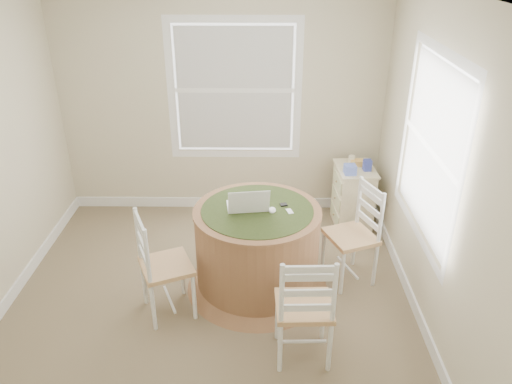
{
  "coord_description": "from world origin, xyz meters",
  "views": [
    {
      "loc": [
        0.45,
        -3.54,
        2.91
      ],
      "look_at": [
        0.4,
        0.45,
        0.88
      ],
      "focal_mm": 35.0,
      "sensor_mm": 36.0,
      "label": 1
    }
  ],
  "objects_px": {
    "round_table": "(257,245)",
    "chair_right": "(351,236)",
    "corner_chest": "(353,197)",
    "chair_near": "(304,305)",
    "laptop": "(248,205)",
    "chair_left": "(166,266)"
  },
  "relations": [
    {
      "from": "round_table",
      "to": "chair_right",
      "type": "xyz_separation_m",
      "value": [
        0.86,
        0.12,
        0.03
      ]
    },
    {
      "from": "chair_right",
      "to": "corner_chest",
      "type": "xyz_separation_m",
      "value": [
        0.19,
        1.01,
        -0.12
      ]
    },
    {
      "from": "round_table",
      "to": "chair_right",
      "type": "relative_size",
      "value": 1.38
    },
    {
      "from": "chair_near",
      "to": "chair_right",
      "type": "xyz_separation_m",
      "value": [
        0.5,
        0.98,
        0.0
      ]
    },
    {
      "from": "round_table",
      "to": "laptop",
      "type": "height_order",
      "value": "laptop"
    },
    {
      "from": "chair_left",
      "to": "corner_chest",
      "type": "distance_m",
      "value": 2.35
    },
    {
      "from": "chair_left",
      "to": "laptop",
      "type": "xyz_separation_m",
      "value": [
        0.68,
        0.39,
        0.37
      ]
    },
    {
      "from": "laptop",
      "to": "chair_left",
      "type": "bearing_deg",
      "value": 22.35
    },
    {
      "from": "chair_right",
      "to": "chair_left",
      "type": "bearing_deg",
      "value": -95.03
    },
    {
      "from": "round_table",
      "to": "corner_chest",
      "type": "distance_m",
      "value": 1.54
    },
    {
      "from": "laptop",
      "to": "round_table",
      "type": "bearing_deg",
      "value": 158.75
    },
    {
      "from": "round_table",
      "to": "chair_left",
      "type": "relative_size",
      "value": 1.38
    },
    {
      "from": "chair_left",
      "to": "laptop",
      "type": "height_order",
      "value": "laptop"
    },
    {
      "from": "chair_near",
      "to": "corner_chest",
      "type": "relative_size",
      "value": 1.34
    },
    {
      "from": "laptop",
      "to": "corner_chest",
      "type": "xyz_separation_m",
      "value": [
        1.13,
        1.11,
        -0.49
      ]
    },
    {
      "from": "round_table",
      "to": "laptop",
      "type": "xyz_separation_m",
      "value": [
        -0.08,
        0.02,
        0.4
      ]
    },
    {
      "from": "chair_left",
      "to": "chair_right",
      "type": "relative_size",
      "value": 1.0
    },
    {
      "from": "round_table",
      "to": "chair_near",
      "type": "distance_m",
      "value": 0.94
    },
    {
      "from": "chair_near",
      "to": "chair_right",
      "type": "relative_size",
      "value": 1.0
    },
    {
      "from": "chair_left",
      "to": "chair_right",
      "type": "height_order",
      "value": "same"
    },
    {
      "from": "chair_left",
      "to": "laptop",
      "type": "relative_size",
      "value": 2.43
    },
    {
      "from": "chair_right",
      "to": "laptop",
      "type": "xyz_separation_m",
      "value": [
        -0.94,
        -0.1,
        0.37
      ]
    }
  ]
}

